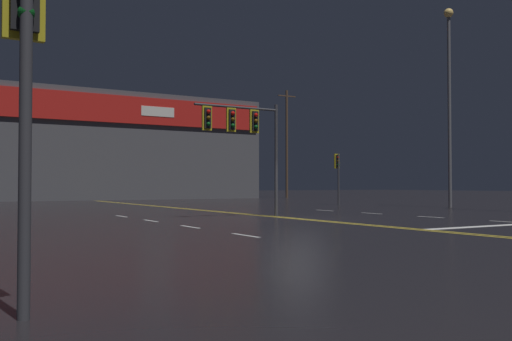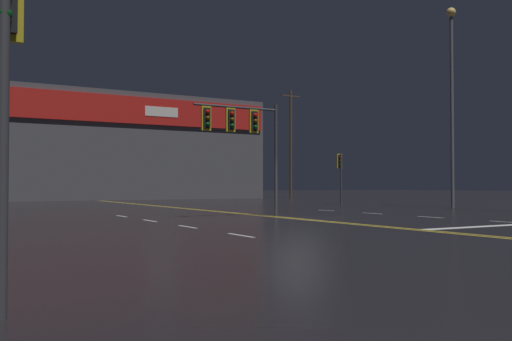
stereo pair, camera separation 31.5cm
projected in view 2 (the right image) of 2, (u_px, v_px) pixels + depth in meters
ground_plane at (297, 219)px, 22.66m from camera, size 200.00×200.00×0.00m
road_markings at (342, 220)px, 22.06m from camera, size 16.33×60.00×0.01m
traffic_signal_median at (241, 128)px, 23.82m from camera, size 3.96×0.36×4.84m
traffic_signal_corner_southwest at (2, 42)px, 5.89m from camera, size 0.42×0.36×3.85m
traffic_signal_corner_northeast at (340, 167)px, 38.53m from camera, size 0.42×0.36×3.46m
streetlight_near_right at (452, 84)px, 34.11m from camera, size 0.56×0.56×12.01m
building_backdrop at (83, 147)px, 54.15m from camera, size 33.94×10.23×9.85m
utility_pole_row at (101, 138)px, 50.30m from camera, size 45.97×0.26×11.41m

